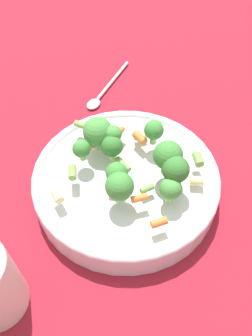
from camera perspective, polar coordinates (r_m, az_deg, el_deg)
name	(u,v)px	position (r m, az deg, el deg)	size (l,w,h in m)	color
ground_plane	(126,190)	(0.56, 0.00, -3.83)	(3.00, 3.00, 0.00)	maroon
bowl	(126,180)	(0.53, 0.00, -2.15)	(0.30, 0.30, 0.05)	silver
pasta_salad	(131,156)	(0.49, 0.85, 2.08)	(0.19, 0.24, 0.07)	#8CB766
spoon	(103,93)	(0.73, -4.10, 12.92)	(0.19, 0.03, 0.01)	silver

